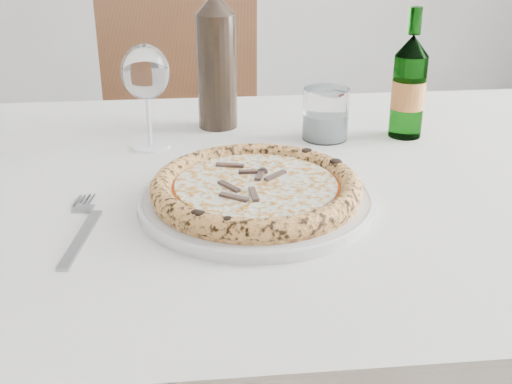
% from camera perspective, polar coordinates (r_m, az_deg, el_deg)
% --- Properties ---
extents(dining_table, '(1.59, 1.04, 0.76)m').
position_cam_1_polar(dining_table, '(0.99, -1.21, -3.21)').
color(dining_table, brown).
rests_on(dining_table, floor).
extents(chair_far, '(0.52, 0.52, 0.93)m').
position_cam_1_polar(chair_far, '(1.79, -6.99, 4.61)').
color(chair_far, brown).
rests_on(chair_far, floor).
extents(plate, '(0.32, 0.32, 0.02)m').
position_cam_1_polar(plate, '(0.86, 0.00, -0.68)').
color(plate, white).
rests_on(plate, dining_table).
extents(pizza, '(0.28, 0.28, 0.03)m').
position_cam_1_polar(pizza, '(0.86, -0.00, 0.38)').
color(pizza, '#F1B159').
rests_on(pizza, plate).
extents(fork, '(0.05, 0.21, 0.00)m').
position_cam_1_polar(fork, '(0.83, -15.24, -3.17)').
color(fork, gray).
rests_on(fork, dining_table).
extents(wine_glass, '(0.08, 0.08, 0.17)m').
position_cam_1_polar(wine_glass, '(1.06, -9.80, 10.25)').
color(wine_glass, white).
rests_on(wine_glass, dining_table).
extents(tumbler, '(0.08, 0.08, 0.09)m').
position_cam_1_polar(tumbler, '(1.12, 6.20, 6.62)').
color(tumbler, white).
rests_on(tumbler, dining_table).
extents(beer_bottle, '(0.06, 0.06, 0.22)m').
position_cam_1_polar(beer_bottle, '(1.14, 13.43, 9.09)').
color(beer_bottle, '#357C33').
rests_on(beer_bottle, dining_table).
extents(wine_bottle, '(0.07, 0.07, 0.29)m').
position_cam_1_polar(wine_bottle, '(1.15, -3.52, 11.66)').
color(wine_bottle, black).
rests_on(wine_bottle, dining_table).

